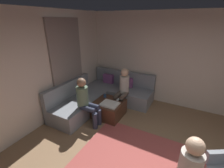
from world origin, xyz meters
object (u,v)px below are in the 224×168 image
(coffee_mug, at_px, (105,96))
(game_remote, at_px, (118,99))
(ottoman, at_px, (109,109))
(person_on_couch_side, at_px, (86,100))
(person_on_couch_back, at_px, (123,88))
(sectional_couch, at_px, (103,96))

(coffee_mug, distance_m, game_remote, 0.40)
(ottoman, relative_size, game_remote, 5.07)
(coffee_mug, height_order, person_on_couch_side, person_on_couch_side)
(person_on_couch_back, bearing_deg, coffee_mug, 41.52)
(coffee_mug, bearing_deg, person_on_couch_side, -97.74)
(game_remote, bearing_deg, sectional_couch, 158.83)
(ottoman, relative_size, person_on_couch_back, 0.63)
(sectional_couch, relative_size, coffee_mug, 26.84)
(coffee_mug, bearing_deg, person_on_couch_back, 41.52)
(sectional_couch, height_order, ottoman, sectional_couch)
(sectional_couch, relative_size, person_on_couch_side, 2.12)
(sectional_couch, xyz_separation_m, person_on_couch_side, (0.15, -1.02, 0.38))
(ottoman, xyz_separation_m, person_on_couch_back, (0.17, 0.53, 0.45))
(person_on_couch_back, relative_size, person_on_couch_side, 1.00)
(ottoman, height_order, person_on_couch_side, person_on_couch_side)
(game_remote, height_order, person_on_couch_side, person_on_couch_side)
(person_on_couch_side, bearing_deg, sectional_couch, -171.75)
(person_on_couch_side, bearing_deg, ottoman, 149.82)
(sectional_couch, distance_m, person_on_couch_back, 0.74)
(person_on_couch_back, bearing_deg, game_remote, 91.80)
(sectional_couch, xyz_separation_m, ottoman, (0.47, -0.47, -0.07))
(ottoman, distance_m, person_on_couch_side, 0.78)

